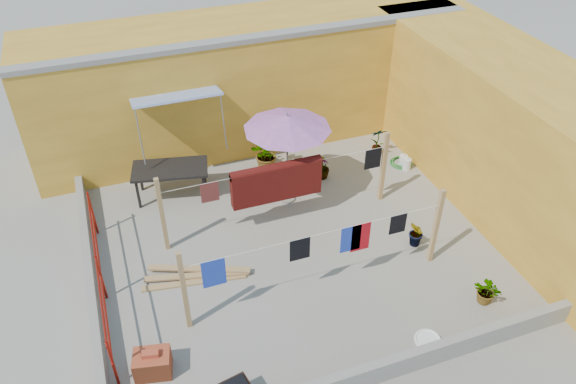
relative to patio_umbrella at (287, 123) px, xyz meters
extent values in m
plane|color=#9E998E|center=(-0.44, -1.50, -2.07)|extent=(80.00, 80.00, 0.00)
cube|color=gold|center=(0.06, 3.20, -0.47)|extent=(11.00, 2.40, 3.20)
cube|color=gray|center=(0.06, 2.15, 1.08)|extent=(11.00, 0.35, 0.12)
cube|color=#2D51B2|center=(-2.04, 1.65, 0.18)|extent=(2.00, 0.79, 0.22)
cylinder|color=gray|center=(-2.99, 1.28, -0.47)|extent=(0.03, 0.30, 1.28)
cylinder|color=gray|center=(-1.09, 1.28, -0.47)|extent=(0.03, 0.30, 1.28)
cube|color=gold|center=(4.76, -1.50, -0.47)|extent=(2.40, 9.00, 3.20)
cube|color=gray|center=(-0.44, -5.08, -1.85)|extent=(8.30, 0.16, 0.44)
cube|color=gray|center=(-4.52, -1.50, -1.85)|extent=(0.16, 7.30, 0.44)
cylinder|color=maroon|center=(-4.29, -3.70, -1.52)|extent=(0.05, 0.05, 1.10)
cylinder|color=maroon|center=(-4.29, -1.70, -1.52)|extent=(0.05, 0.05, 1.10)
cylinder|color=maroon|center=(-4.29, 0.30, -1.52)|extent=(0.05, 0.05, 1.10)
cylinder|color=maroon|center=(-4.29, -1.70, -1.02)|extent=(0.04, 4.20, 0.04)
cylinder|color=maroon|center=(-4.29, -1.70, -1.47)|extent=(0.04, 4.20, 0.04)
cube|color=tan|center=(-2.94, -2.90, -1.17)|extent=(0.09, 0.09, 1.80)
cube|color=tan|center=(2.06, -2.90, -1.17)|extent=(0.09, 0.09, 1.80)
cube|color=tan|center=(2.06, -0.70, -1.17)|extent=(0.09, 0.09, 1.80)
cube|color=tan|center=(-2.94, -0.70, -1.17)|extent=(0.09, 0.09, 1.80)
cylinder|color=silver|center=(-0.44, -2.90, -0.62)|extent=(5.00, 0.01, 0.01)
cylinder|color=silver|center=(-0.44, -0.70, -0.62)|extent=(5.00, 0.01, 0.01)
cube|color=#450D0B|center=(-0.50, -0.70, -0.98)|extent=(1.98, 0.22, 0.82)
cube|color=black|center=(1.76, -0.70, -0.87)|extent=(0.39, 0.02, 0.51)
cube|color=maroon|center=(-1.93, -0.70, -0.85)|extent=(0.37, 0.02, 0.47)
cube|color=#1F38AC|center=(-2.40, -2.90, -0.92)|extent=(0.42, 0.02, 0.60)
cube|color=black|center=(-0.81, -2.90, -0.86)|extent=(0.39, 0.02, 0.49)
cube|color=#A90D16|center=(0.40, -2.90, -0.94)|extent=(0.38, 0.02, 0.64)
cube|color=#1F38AC|center=(0.20, -2.90, -0.92)|extent=(0.40, 0.02, 0.60)
cube|color=black|center=(1.17, -2.90, -0.84)|extent=(0.34, 0.02, 0.44)
cylinder|color=gray|center=(0.00, 0.00, -2.04)|extent=(0.34, 0.34, 0.06)
cylinder|color=gray|center=(0.00, 0.00, -0.97)|extent=(0.04, 0.04, 2.20)
cone|color=#BB64AB|center=(0.00, 0.00, 0.02)|extent=(2.21, 2.21, 0.31)
cylinder|color=gray|center=(0.00, 0.00, 0.19)|extent=(0.04, 0.04, 0.10)
cube|color=black|center=(-2.48, 1.06, -1.30)|extent=(1.85, 1.20, 0.06)
cube|color=black|center=(-3.29, 0.89, -1.69)|extent=(0.06, 0.06, 0.75)
cube|color=black|center=(-3.14, 1.56, -1.69)|extent=(0.06, 0.06, 0.75)
cube|color=black|center=(-1.82, 0.57, -1.69)|extent=(0.06, 0.06, 0.75)
cube|color=black|center=(-1.68, 1.24, -1.69)|extent=(0.06, 0.06, 0.75)
cube|color=#B54E29|center=(-3.71, -3.68, -1.85)|extent=(0.68, 0.56, 0.44)
cube|color=#B24129|center=(-3.71, -3.68, -1.59)|extent=(0.30, 0.19, 0.09)
cube|color=tan|center=(-2.63, -1.90, -2.05)|extent=(2.05, 0.46, 0.04)
cube|color=tan|center=(-2.55, -1.78, -2.00)|extent=(2.02, 0.63, 0.04)
cube|color=tan|center=(-2.47, -1.66, -1.95)|extent=(1.95, 0.90, 0.04)
cylinder|color=silver|center=(0.93, -4.70, -2.04)|extent=(0.45, 0.45, 0.06)
torus|color=silver|center=(0.93, -4.70, -2.01)|extent=(0.48, 0.48, 0.05)
cylinder|color=silver|center=(3.26, 0.35, -1.92)|extent=(0.21, 0.21, 0.29)
cylinder|color=silver|center=(3.26, 0.35, -1.76)|extent=(0.06, 0.06, 0.05)
cylinder|color=silver|center=(3.26, 0.17, -1.92)|extent=(0.22, 0.22, 0.30)
cylinder|color=silver|center=(3.26, 0.17, -1.75)|extent=(0.06, 0.06, 0.05)
torus|color=#1B7A22|center=(3.26, 0.43, -2.05)|extent=(0.57, 0.57, 0.04)
torus|color=#1B7A22|center=(3.26, 0.43, -2.00)|extent=(0.48, 0.48, 0.04)
imported|color=#1D5518|center=(-0.05, 1.42, -1.63)|extent=(1.04, 1.02, 0.87)
imported|color=#1D5518|center=(1.12, 0.56, -1.76)|extent=(0.41, 0.41, 0.62)
imported|color=#1D5518|center=(2.87, 1.05, -1.66)|extent=(0.47, 0.35, 0.81)
imported|color=#1D5518|center=(2.00, -2.42, -1.73)|extent=(0.37, 0.42, 0.67)
imported|color=#1D5518|center=(2.45, -4.25, -1.79)|extent=(0.65, 0.66, 0.56)
camera|label=1|loc=(-3.54, -9.80, 6.01)|focal=35.00mm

